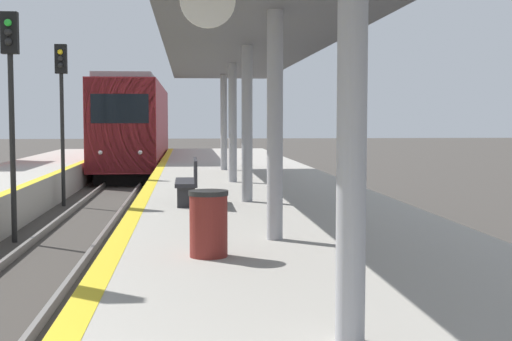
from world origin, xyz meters
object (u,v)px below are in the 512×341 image
at_px(train, 136,127).
at_px(signal_far, 62,94).
at_px(signal_mid, 11,84).
at_px(trash_bin, 209,223).
at_px(bench, 189,180).

height_order(train, signal_far, signal_far).
bearing_deg(signal_mid, trash_bin, -60.17).
xyz_separation_m(signal_mid, signal_far, (-0.06, 6.64, 0.00)).
bearing_deg(train, bench, -83.17).
bearing_deg(trash_bin, bench, 92.26).
bearing_deg(signal_mid, bench, -20.29).
relative_size(train, signal_far, 3.43).
relative_size(train, trash_bin, 20.59).
height_order(signal_far, trash_bin, signal_far).
bearing_deg(train, signal_mid, -93.22).
xyz_separation_m(train, trash_bin, (2.90, -27.98, -0.95)).
relative_size(signal_mid, signal_far, 1.00).
bearing_deg(train, trash_bin, -84.09).
bearing_deg(trash_bin, signal_mid, 119.83).
bearing_deg(bench, train, 96.83).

